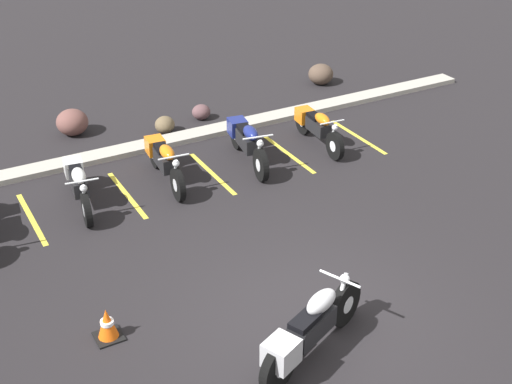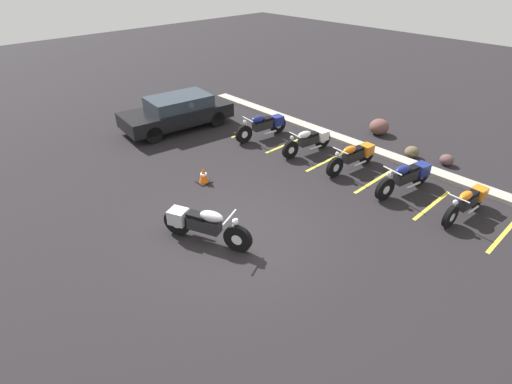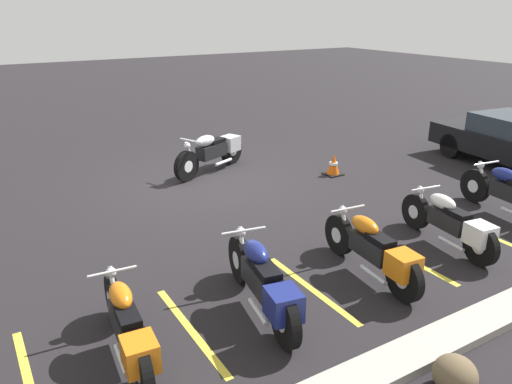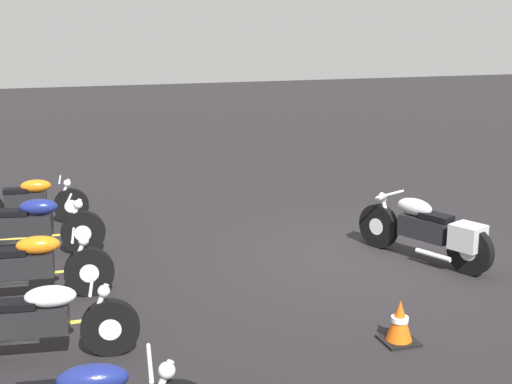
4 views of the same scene
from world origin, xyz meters
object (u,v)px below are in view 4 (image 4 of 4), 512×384
(parked_bike_1, at_px, (27,322))
(parked_bike_3, at_px, (22,226))
(parked_bike_2, at_px, (19,267))
(motorcycle_silver_featured, at_px, (429,230))
(traffic_cone, at_px, (400,323))
(parked_bike_4, at_px, (22,201))

(parked_bike_1, distance_m, parked_bike_3, 3.70)
(parked_bike_2, bearing_deg, parked_bike_3, 94.21)
(motorcycle_silver_featured, bearing_deg, parked_bike_2, 63.56)
(parked_bike_3, height_order, traffic_cone, parked_bike_3)
(parked_bike_2, distance_m, traffic_cone, 4.90)
(motorcycle_silver_featured, bearing_deg, parked_bike_4, 32.29)
(parked_bike_1, height_order, parked_bike_3, parked_bike_3)
(parked_bike_2, bearing_deg, parked_bike_1, -81.67)
(parked_bike_2, bearing_deg, parked_bike_4, 94.61)
(parked_bike_3, bearing_deg, parked_bike_4, 99.53)
(motorcycle_silver_featured, height_order, parked_bike_3, motorcycle_silver_featured)
(motorcycle_silver_featured, bearing_deg, parked_bike_3, 45.98)
(parked_bike_1, bearing_deg, parked_bike_4, 98.27)
(parked_bike_3, xyz_separation_m, parked_bike_4, (1.78, -0.01, -0.04))
(parked_bike_3, relative_size, traffic_cone, 4.48)
(parked_bike_1, height_order, parked_bike_4, parked_bike_1)
(parked_bike_2, distance_m, parked_bike_3, 1.89)
(motorcycle_silver_featured, xyz_separation_m, traffic_cone, (-2.32, 1.77, -0.26))
(parked_bike_1, distance_m, parked_bike_2, 1.81)
(parked_bike_1, relative_size, traffic_cone, 4.21)
(parked_bike_2, xyz_separation_m, traffic_cone, (-2.63, -4.13, -0.23))
(parked_bike_1, distance_m, traffic_cone, 4.13)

